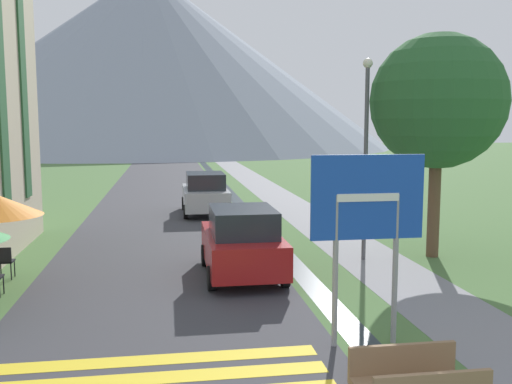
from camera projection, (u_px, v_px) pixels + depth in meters
ground_plane at (220, 213)px, 25.34m from camera, size 160.00×160.00×0.00m
road at (164, 188)px, 34.76m from camera, size 6.40×60.00×0.01m
footpath at (263, 187)px, 35.70m from camera, size 2.20×60.00×0.01m
drainage_channel at (225, 187)px, 35.33m from camera, size 0.60×60.00×0.00m
crosswalk_marking at (158, 378)px, 8.96m from camera, size 5.44×1.84×0.01m
mountain_distant at (148, 59)px, 91.98m from camera, size 77.07×77.07×28.24m
road_sign at (367, 216)px, 10.04m from camera, size 2.05×0.11×3.44m
parked_car_near at (242, 242)px, 14.80m from camera, size 1.98×3.87×1.82m
parked_car_far at (205, 193)px, 24.98m from camera, size 1.98×4.04×1.82m
cafe_chair_far_right at (4, 260)px, 14.55m from camera, size 0.40×0.40×0.85m
streetlamp at (366, 144)px, 16.35m from camera, size 0.28×0.28×5.80m
tree_by_path at (438, 102)px, 16.57m from camera, size 3.94×3.94×6.58m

